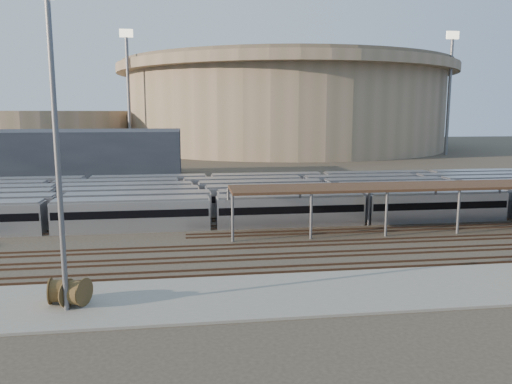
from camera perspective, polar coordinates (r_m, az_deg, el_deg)
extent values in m
plane|color=#383026|center=(53.78, 6.02, -5.70)|extent=(420.00, 420.00, 0.00)
cube|color=gray|center=(38.73, 4.13, -11.50)|extent=(50.00, 9.00, 0.20)
cube|color=#B4B3B8|center=(59.70, -4.93, -2.42)|extent=(112.00, 2.90, 3.60)
cube|color=#B4B3B8|center=(63.84, -4.80, -1.66)|extent=(112.00, 2.90, 3.60)
cube|color=#B4B3B8|center=(70.99, 9.20, -0.64)|extent=(112.00, 2.90, 3.60)
cube|color=#B4B3B8|center=(74.73, 7.64, -0.11)|extent=(112.00, 2.90, 3.60)
cube|color=#B4B3B8|center=(78.22, 5.32, 0.34)|extent=(112.00, 2.90, 3.60)
cube|color=#B4B3B8|center=(80.38, -5.41, 0.58)|extent=(112.00, 2.90, 3.60)
cylinder|color=slate|center=(53.14, -2.69, -3.07)|extent=(0.30, 0.30, 5.00)
cylinder|color=slate|center=(58.40, -3.18, -1.95)|extent=(0.30, 0.30, 5.00)
cylinder|color=slate|center=(54.57, 6.32, -2.79)|extent=(0.30, 0.30, 5.00)
cylinder|color=slate|center=(59.71, 5.05, -1.73)|extent=(0.30, 0.30, 5.00)
cylinder|color=slate|center=(57.26, 14.67, -2.47)|extent=(0.30, 0.30, 5.00)
cylinder|color=slate|center=(62.18, 12.77, -1.49)|extent=(0.30, 0.30, 5.00)
cylinder|color=slate|center=(61.05, 22.13, -2.14)|extent=(0.30, 0.30, 5.00)
cylinder|color=slate|center=(65.69, 19.79, -1.24)|extent=(0.30, 0.30, 5.00)
cylinder|color=slate|center=(70.07, 26.01, -1.01)|extent=(0.30, 0.30, 5.00)
cube|color=#342015|center=(65.11, 24.35, 0.76)|extent=(60.00, 6.00, 0.30)
cube|color=#4C3323|center=(52.12, 6.49, -6.09)|extent=(170.00, 0.12, 0.18)
cube|color=#4C3323|center=(53.53, 6.09, -5.68)|extent=(170.00, 0.12, 0.18)
cube|color=#4C3323|center=(48.41, 7.67, -7.31)|extent=(170.00, 0.12, 0.18)
cube|color=#4C3323|center=(49.80, 7.20, -6.83)|extent=(170.00, 0.12, 0.18)
cube|color=#4C3323|center=(44.75, 9.06, -8.73)|extent=(170.00, 0.12, 0.18)
cube|color=#4C3323|center=(46.11, 8.51, -8.18)|extent=(170.00, 0.12, 0.18)
cylinder|color=#8B755E|center=(194.11, 3.29, 9.24)|extent=(116.00, 116.00, 28.00)
cylinder|color=#8B755E|center=(194.75, 3.34, 13.80)|extent=(124.00, 124.00, 3.00)
cylinder|color=brown|center=(194.94, 3.34, 14.46)|extent=(120.00, 120.00, 1.50)
cylinder|color=#8B755E|center=(186.63, -22.77, 6.40)|extent=(56.00, 56.00, 14.00)
cube|color=#1E232D|center=(108.10, -19.87, 3.99)|extent=(42.00, 20.00, 10.00)
cylinder|color=slate|center=(161.40, -14.34, 10.40)|extent=(1.00, 1.00, 36.00)
cube|color=#FFF2CC|center=(163.04, -14.62, 17.16)|extent=(4.00, 0.60, 2.40)
cylinder|color=slate|center=(171.71, 21.18, 9.99)|extent=(1.00, 1.00, 36.00)
cube|color=#FFF2CC|center=(173.25, 21.56, 16.34)|extent=(4.00, 0.60, 2.40)
cylinder|color=slate|center=(210.47, -7.33, 10.26)|extent=(1.00, 1.00, 36.00)
cube|color=#FFF2CC|center=(211.73, -7.44, 15.46)|extent=(4.00, 0.60, 2.40)
cylinder|color=brown|center=(37.86, -19.88, -10.75)|extent=(1.85, 2.31, 2.03)
cylinder|color=brown|center=(38.85, -21.66, -10.44)|extent=(1.08, 1.91, 1.90)
cylinder|color=slate|center=(35.47, -21.73, 3.18)|extent=(0.36, 0.36, 20.52)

